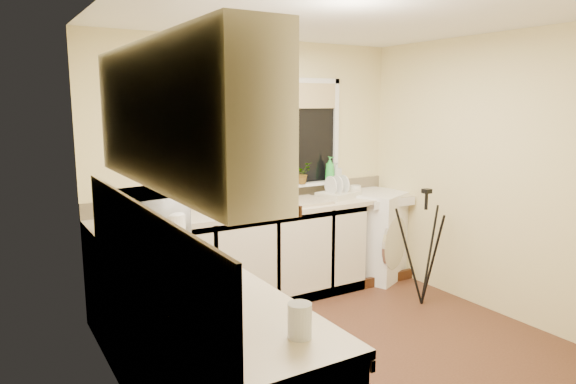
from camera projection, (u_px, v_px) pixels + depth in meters
The scene contains 33 objects.
floor at pixel (344, 348), 3.96m from camera, with size 3.20×3.20×0.00m, color #573122.
ceiling at pixel (350, 15), 3.54m from camera, with size 3.20×3.20×0.00m, color white.
wall_back at pixel (252, 169), 5.01m from camera, with size 3.20×3.20×0.00m, color beige.
wall_front at pixel (538, 236), 2.48m from camera, with size 3.20×3.20×0.00m, color beige.
wall_left at pixel (122, 216), 2.93m from camera, with size 3.00×3.00×0.00m, color beige.
wall_right at pixel (491, 175), 4.56m from camera, with size 3.00×3.00×0.00m, color beige.
base_cabinet_back at pixel (237, 260), 4.73m from camera, with size 2.55×0.60×0.86m, color silver.
base_cabinet_left at pixel (196, 354), 2.97m from camera, with size 0.54×2.40×0.86m, color silver.
worktop_back at pixel (267, 209), 4.82m from camera, with size 3.20×0.60×0.04m, color beige.
worktop_left at pixel (193, 280), 2.89m from camera, with size 0.60×2.40×0.04m, color beige.
upper_cabinet at pixel (172, 115), 2.53m from camera, with size 0.28×1.90×0.70m, color silver.
splashback_left at pixel (140, 244), 2.70m from camera, with size 0.02×2.40×0.45m, color beige.
splashback_back at pixel (253, 195), 5.04m from camera, with size 3.20×0.02×0.14m, color beige.
window_glass at pixel (271, 134), 5.04m from camera, with size 1.50×0.02×1.00m, color black.
window_blind at pixel (272, 95), 4.96m from camera, with size 1.50×0.02×0.25m, color tan.
windowsill at pixel (274, 187), 5.09m from camera, with size 1.60×0.14×0.03m, color white.
sink at pixel (286, 203), 4.91m from camera, with size 0.82×0.46×0.03m, color tan.
faucet at pixel (276, 189), 5.05m from camera, with size 0.03×0.03×0.24m, color silver.
washing_machine at pixel (373, 234), 5.55m from camera, with size 0.65×0.63×0.92m, color white.
laptop at pixel (233, 203), 4.61m from camera, with size 0.47×0.45×0.27m.
kettle at pixel (174, 230), 3.51m from camera, with size 0.16×0.16×0.21m, color white.
dish_rack at pixel (338, 195), 5.26m from camera, with size 0.40×0.30×0.06m, color beige.
tripod at pixel (424, 247), 4.73m from camera, with size 0.53×0.53×1.09m, color black, non-canonical shape.
glass_jug at pixel (300, 321), 2.12m from camera, with size 0.10×0.10×0.15m, color silver.
steel_jar at pixel (183, 272), 2.77m from camera, with size 0.08×0.08×0.12m, color silver.
microwave at pixel (147, 216), 3.64m from camera, with size 0.61×0.41×0.34m, color white.
plant_b at pixel (255, 175), 4.92m from camera, with size 0.14×0.11×0.26m, color #999999.
plant_c at pixel (271, 174), 5.03m from camera, with size 0.13×0.13×0.24m, color #999999.
plant_d at pixel (301, 173), 5.18m from camera, with size 0.19×0.17×0.22m, color #999999.
soap_bottle_green at pixel (330, 169), 5.36m from camera, with size 0.10×0.10×0.26m, color green.
soap_bottle_clear at pixel (336, 171), 5.43m from camera, with size 0.08×0.09×0.19m, color #999999.
cup_back at pixel (355, 190), 5.41m from camera, with size 0.13×0.13×0.10m, color white.
cup_left at pixel (208, 281), 2.68m from camera, with size 0.09×0.09×0.09m, color beige.
Camera 1 is at (-2.27, -2.94, 1.86)m, focal length 32.19 mm.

